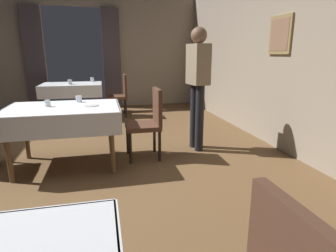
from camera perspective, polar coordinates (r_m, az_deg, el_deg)
ground at (r=3.75m, az=-22.50°, el=-7.98°), size 10.08×10.08×0.00m
wall_right at (r=4.27m, az=24.31°, el=15.13°), size 0.16×8.40×3.00m
wall_back at (r=7.64m, az=-18.72°, el=14.90°), size 6.40×0.27×3.00m
dining_table_mid at (r=3.60m, az=-20.57°, el=2.27°), size 1.33×0.98×0.75m
dining_table_far at (r=6.38m, az=-19.05°, el=7.34°), size 1.25×0.91×0.75m
chair_mid_right at (r=3.70m, az=-3.97°, el=1.23°), size 0.44×0.44×0.93m
chair_far_right at (r=6.32m, az=-9.80°, el=6.60°), size 0.44×0.44×0.93m
plate_mid_a at (r=3.54m, az=-15.50°, el=4.08°), size 0.18×0.18×0.01m
glass_mid_b at (r=3.65m, az=-23.39°, el=4.29°), size 0.07×0.07×0.08m
glass_mid_c at (r=3.86m, az=-17.80°, el=5.31°), size 0.08×0.08×0.08m
glass_far_a at (r=6.62m, az=-15.24°, el=9.16°), size 0.08×0.08×0.10m
glass_far_b at (r=6.20m, az=-19.44°, el=8.51°), size 0.08×0.08×0.10m
person_waiter_by_doorway at (r=3.97m, az=6.12°, el=9.53°), size 0.26×0.38×1.72m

